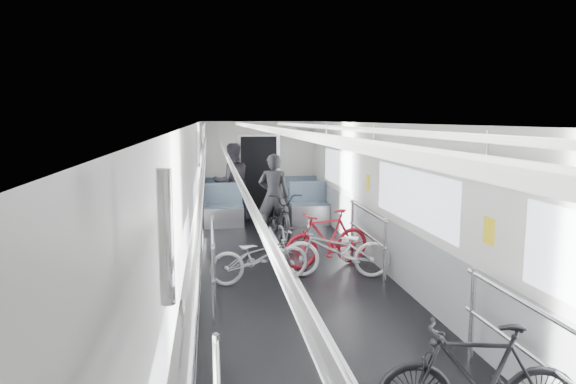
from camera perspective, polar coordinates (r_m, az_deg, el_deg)
name	(u,v)px	position (r m, az deg, el deg)	size (l,w,h in m)	color
car_shell	(288,199)	(8.67, 0.00, -0.77)	(3.02, 14.01, 2.41)	black
bike_left_far	(260,256)	(7.84, -3.17, -7.13)	(0.54, 1.54, 0.81)	#A3A4A8
bike_right_near	(478,380)	(4.48, 20.36, -19.00)	(0.44, 1.55, 0.93)	black
bike_right_mid	(337,250)	(8.10, 5.44, -6.41)	(0.58, 1.68, 0.88)	silver
bike_right_far	(327,239)	(8.65, 4.38, -5.18)	(0.45, 1.60, 0.96)	maroon
bike_aisle	(281,215)	(10.65, -0.81, -2.52)	(0.66, 1.90, 1.00)	black
person_standing	(274,196)	(10.66, -1.59, -0.43)	(0.64, 0.42, 1.76)	black
person_seated	(232,182)	(12.54, -6.23, 1.11)	(0.92, 0.72, 1.89)	#2B272E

